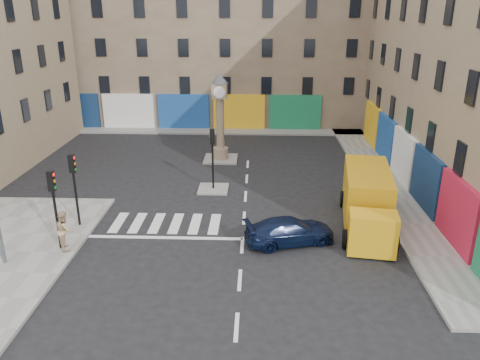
# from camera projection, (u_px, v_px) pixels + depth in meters

# --- Properties ---
(ground) EXTENTS (120.00, 120.00, 0.00)m
(ground) POSITION_uv_depth(u_px,v_px,m) (241.00, 256.00, 21.02)
(ground) COLOR black
(ground) RESTS_ON ground
(sidewalk_right) EXTENTS (2.60, 30.00, 0.15)m
(sidewalk_right) POSITION_uv_depth(u_px,v_px,m) (382.00, 180.00, 30.06)
(sidewalk_right) COLOR gray
(sidewalk_right) RESTS_ON ground
(sidewalk_far) EXTENTS (32.00, 2.40, 0.15)m
(sidewalk_far) POSITION_uv_depth(u_px,v_px,m) (205.00, 131.00, 41.93)
(sidewalk_far) COLOR gray
(sidewalk_far) RESTS_ON ground
(island_near) EXTENTS (1.80, 1.80, 0.12)m
(island_near) POSITION_uv_depth(u_px,v_px,m) (213.00, 189.00, 28.56)
(island_near) COLOR gray
(island_near) RESTS_ON ground
(island_far) EXTENTS (2.40, 2.40, 0.12)m
(island_far) POSITION_uv_depth(u_px,v_px,m) (221.00, 159.00, 34.18)
(island_far) COLOR gray
(island_far) RESTS_ON ground
(building_far) EXTENTS (32.00, 10.00, 17.00)m
(building_far) POSITION_uv_depth(u_px,v_px,m) (210.00, 29.00, 44.43)
(building_far) COLOR #857059
(building_far) RESTS_ON ground
(traffic_light_left_near) EXTENTS (0.28, 0.22, 3.70)m
(traffic_light_left_near) POSITION_uv_depth(u_px,v_px,m) (54.00, 198.00, 20.59)
(traffic_light_left_near) COLOR black
(traffic_light_left_near) RESTS_ON sidewalk_left
(traffic_light_left_far) EXTENTS (0.28, 0.22, 3.70)m
(traffic_light_left_far) POSITION_uv_depth(u_px,v_px,m) (74.00, 179.00, 22.83)
(traffic_light_left_far) COLOR black
(traffic_light_left_far) RESTS_ON sidewalk_left
(traffic_light_island) EXTENTS (0.28, 0.22, 3.70)m
(traffic_light_island) POSITION_uv_depth(u_px,v_px,m) (212.00, 149.00, 27.68)
(traffic_light_island) COLOR black
(traffic_light_island) RESTS_ON island_near
(clock_pillar) EXTENTS (1.20, 1.20, 6.10)m
(clock_pillar) POSITION_uv_depth(u_px,v_px,m) (220.00, 112.00, 32.96)
(clock_pillar) COLOR #8F765E
(clock_pillar) RESTS_ON island_far
(navy_sedan) EXTENTS (4.58, 2.88, 1.24)m
(navy_sedan) POSITION_uv_depth(u_px,v_px,m) (290.00, 231.00, 21.97)
(navy_sedan) COLOR black
(navy_sedan) RESTS_ON ground
(yellow_van) EXTENTS (3.28, 7.52, 2.65)m
(yellow_van) POSITION_uv_depth(u_px,v_px,m) (367.00, 200.00, 23.72)
(yellow_van) COLOR gold
(yellow_van) RESTS_ON ground
(pedestrian_tan) EXTENTS (1.02, 1.10, 1.83)m
(pedestrian_tan) POSITION_uv_depth(u_px,v_px,m) (64.00, 230.00, 21.07)
(pedestrian_tan) COLOR tan
(pedestrian_tan) RESTS_ON sidewalk_left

